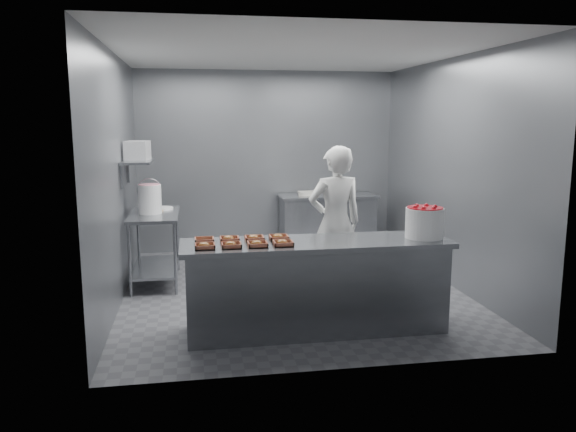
% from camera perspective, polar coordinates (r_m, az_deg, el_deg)
% --- Properties ---
extents(floor, '(4.50, 4.50, 0.00)m').
position_cam_1_polar(floor, '(6.92, 0.40, -7.48)').
color(floor, '#4C4C51').
rests_on(floor, ground).
extents(ceiling, '(4.50, 4.50, 0.00)m').
position_cam_1_polar(ceiling, '(6.65, 0.43, 16.21)').
color(ceiling, white).
rests_on(ceiling, wall_back).
extents(wall_back, '(4.00, 0.04, 2.80)m').
position_cam_1_polar(wall_back, '(8.86, -2.15, 5.54)').
color(wall_back, slate).
rests_on(wall_back, ground).
extents(wall_left, '(0.04, 4.50, 2.80)m').
position_cam_1_polar(wall_left, '(6.60, -16.99, 3.66)').
color(wall_left, slate).
rests_on(wall_left, ground).
extents(wall_right, '(0.04, 4.50, 2.80)m').
position_cam_1_polar(wall_right, '(7.26, 16.19, 4.22)').
color(wall_right, slate).
rests_on(wall_right, ground).
extents(service_counter, '(2.60, 0.70, 0.90)m').
position_cam_1_polar(service_counter, '(5.52, 2.87, -7.08)').
color(service_counter, slate).
rests_on(service_counter, ground).
extents(prep_table, '(0.60, 1.20, 0.90)m').
position_cam_1_polar(prep_table, '(7.27, -13.36, -2.08)').
color(prep_table, slate).
rests_on(prep_table, ground).
extents(back_counter, '(1.50, 0.60, 0.90)m').
position_cam_1_polar(back_counter, '(8.80, 4.01, -0.72)').
color(back_counter, slate).
rests_on(back_counter, ground).
extents(wall_shelf, '(0.35, 0.90, 0.03)m').
position_cam_1_polar(wall_shelf, '(7.16, -15.02, 5.41)').
color(wall_shelf, slate).
rests_on(wall_shelf, wall_left).
extents(tray_0, '(0.19, 0.18, 0.06)m').
position_cam_1_polar(tray_0, '(5.16, -8.46, -3.01)').
color(tray_0, tan).
rests_on(tray_0, service_counter).
extents(tray_1, '(0.19, 0.18, 0.06)m').
position_cam_1_polar(tray_1, '(5.17, -5.80, -2.92)').
color(tray_1, tan).
rests_on(tray_1, service_counter).
extents(tray_2, '(0.19, 0.18, 0.06)m').
position_cam_1_polar(tray_2, '(5.19, -3.15, -2.84)').
color(tray_2, tan).
rests_on(tray_2, service_counter).
extents(tray_3, '(0.19, 0.18, 0.06)m').
position_cam_1_polar(tray_3, '(5.22, -0.53, -2.74)').
color(tray_3, tan).
rests_on(tray_3, service_counter).
extents(tray_4, '(0.19, 0.18, 0.04)m').
position_cam_1_polar(tray_4, '(5.41, -8.49, -2.44)').
color(tray_4, tan).
rests_on(tray_4, service_counter).
extents(tray_5, '(0.19, 0.18, 0.06)m').
position_cam_1_polar(tray_5, '(5.42, -5.99, -2.33)').
color(tray_5, tan).
rests_on(tray_5, service_counter).
extents(tray_6, '(0.19, 0.18, 0.06)m').
position_cam_1_polar(tray_6, '(5.44, -3.46, -2.25)').
color(tray_6, tan).
rests_on(tray_6, service_counter).
extents(tray_7, '(0.19, 0.18, 0.06)m').
position_cam_1_polar(tray_7, '(5.47, -0.96, -2.16)').
color(tray_7, tan).
rests_on(tray_7, service_counter).
extents(worker, '(0.69, 0.50, 1.77)m').
position_cam_1_polar(worker, '(6.47, 4.81, -0.70)').
color(worker, white).
rests_on(worker, ground).
extents(strawberry_tub, '(0.37, 0.37, 0.31)m').
position_cam_1_polar(strawberry_tub, '(5.68, 13.70, -0.55)').
color(strawberry_tub, white).
rests_on(strawberry_tub, service_counter).
extents(glaze_bucket, '(0.30, 0.29, 0.44)m').
position_cam_1_polar(glaze_bucket, '(7.16, -13.87, 1.76)').
color(glaze_bucket, white).
rests_on(glaze_bucket, prep_table).
extents(bucket_lid, '(0.36, 0.36, 0.02)m').
position_cam_1_polar(bucket_lid, '(7.49, -12.76, 0.76)').
color(bucket_lid, white).
rests_on(bucket_lid, prep_table).
extents(rag, '(0.18, 0.17, 0.02)m').
position_cam_1_polar(rag, '(7.31, -13.24, 0.51)').
color(rag, '#CCB28C').
rests_on(rag, prep_table).
extents(appliance, '(0.31, 0.34, 0.23)m').
position_cam_1_polar(appliance, '(7.17, -15.05, 6.46)').
color(appliance, gray).
rests_on(appliance, wall_shelf).
extents(paper_stack, '(0.32, 0.25, 0.06)m').
position_cam_1_polar(paper_stack, '(8.66, 2.09, 2.32)').
color(paper_stack, silver).
rests_on(paper_stack, back_counter).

